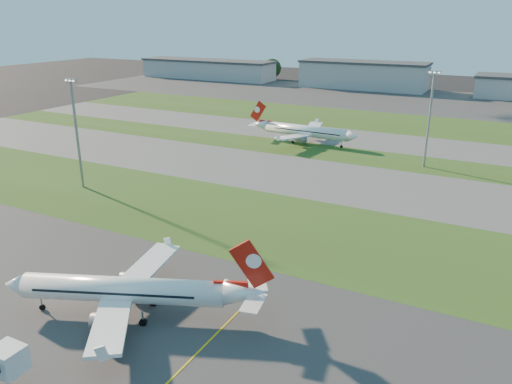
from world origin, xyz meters
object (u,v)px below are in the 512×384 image
Objects in this scene: airliner_parked at (126,290)px; airliner_taxiing at (305,131)px; light_mast_west at (76,127)px; light_mast_centre at (430,113)px.

airliner_taxiing reaches higher than airliner_parked.
light_mast_west is (-30.61, -66.24, 10.95)m from airliner_taxiing.
light_mast_centre reaches higher than airliner_parked.
airliner_parked is at bearing -38.61° from light_mast_west.
light_mast_west is at bearing -141.34° from light_mast_centre.
light_mast_west reaches higher than airliner_parked.
airliner_taxiing is 42.15m from light_mast_centre.
airliner_taxiing is (-16.12, 103.55, 0.08)m from airliner_parked.
airliner_parked is 1.26× the size of light_mast_centre.
airliner_taxiing is at bearing 165.43° from light_mast_centre.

